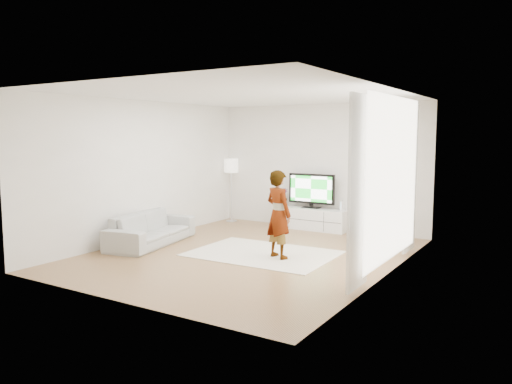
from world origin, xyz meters
The scene contains 17 objects.
floor centered at (0.00, 0.00, 0.00)m, with size 6.00×6.00×0.00m, color #A47D4A.
ceiling centered at (0.00, 0.00, 2.80)m, with size 6.00×6.00×0.00m, color white.
wall_left centered at (-2.50, 0.00, 1.40)m, with size 0.02×6.00×2.80m, color white.
wall_right centered at (2.50, 0.00, 1.40)m, with size 0.02×6.00×2.80m, color white.
wall_back centered at (0.00, 3.00, 1.40)m, with size 5.00×0.02×2.80m, color white.
wall_front centered at (0.00, -3.00, 1.40)m, with size 5.00×0.02×2.80m, color white.
window centered at (2.48, 0.30, 1.45)m, with size 0.01×2.60×2.50m, color white.
curtain_near centered at (2.40, -1.00, 1.35)m, with size 0.04×0.70×2.60m, color white.
curtain_far centered at (2.40, 1.60, 1.35)m, with size 0.04×0.70×2.60m, color white.
media_console centered at (-0.10, 2.76, 0.24)m, with size 1.71×0.49×0.48m.
television centered at (-0.10, 2.79, 0.90)m, with size 1.10×0.22×0.77m.
game_console centered at (0.65, 2.76, 0.59)m, with size 0.06×0.16×0.21m.
potted_plant centered at (-0.82, 2.77, 0.68)m, with size 0.23×0.23×0.41m, color #3F7238.
rug centered at (0.20, 0.18, 0.01)m, with size 2.50×1.80×0.01m, color #EEE3CA.
player centered at (0.60, 0.04, 0.77)m, with size 0.55×0.36×1.51m, color #334772.
sofa centered at (-2.05, -0.28, 0.31)m, with size 2.10×0.82×0.61m, color #AEAEA9.
floor_lamp centered at (-2.20, 2.67, 1.31)m, with size 0.34×0.34×1.54m.
Camera 1 is at (4.71, -7.30, 2.11)m, focal length 35.00 mm.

